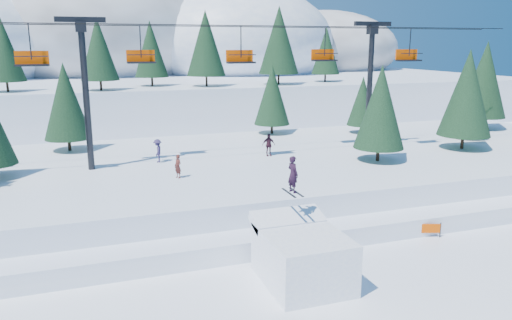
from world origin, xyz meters
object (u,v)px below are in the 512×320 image
object	(u,v)px
banner_near	(417,229)
chairlift	(228,68)
jump_kicker	(302,255)
banner_far	(391,220)

from	to	relation	value
banner_near	chairlift	bearing A→B (deg)	120.55
chairlift	jump_kicker	bearing A→B (deg)	-93.58
jump_kicker	banner_near	xyz separation A→B (m)	(8.63, 2.87, -0.81)
banner_near	banner_far	xyz separation A→B (m)	(-0.62, 1.69, 0.00)
chairlift	banner_far	bearing A→B (deg)	-58.02
chairlift	banner_far	distance (m)	15.90
jump_kicker	banner_near	bearing A→B (deg)	18.37
banner_near	banner_far	world-z (taller)	same
chairlift	banner_near	bearing A→B (deg)	-59.45
chairlift	banner_near	world-z (taller)	chairlift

